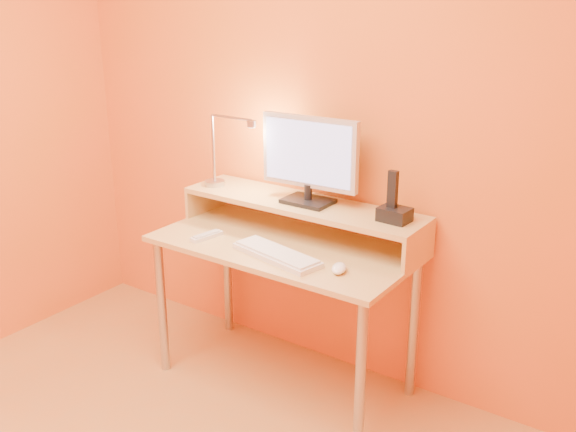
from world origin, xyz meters
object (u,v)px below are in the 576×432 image
Objects in this scene: lamp_base at (215,183)px; remote_control at (207,236)px; monitor_panel at (310,152)px; keyboard at (277,255)px; mouse at (339,268)px; phone_dock at (395,215)px.

remote_control is (0.17, -0.27, -0.16)m from lamp_base.
monitor_panel is 1.10× the size of keyboard.
monitor_panel is 0.58m from lamp_base.
lamp_base reaches higher than remote_control.
lamp_base is (-0.54, -0.04, -0.23)m from monitor_panel.
lamp_base is at bearing 132.75° from remote_control.
lamp_base is 0.36m from remote_control.
mouse is 0.70m from remote_control.
monitor_panel is at bearing -177.85° from phone_dock.
phone_dock is 0.53m from keyboard.
phone_dock reaches higher than keyboard.
phone_dock is 0.87m from remote_control.
remote_control is (-0.80, -0.30, -0.18)m from phone_dock.
mouse is 0.63× the size of remote_control.
remote_control is at bearing -156.28° from phone_dock.
monitor_panel is at bearing 49.94° from remote_control.
keyboard is at bearing -86.34° from monitor_panel.
phone_dock is 0.79× the size of remote_control.
monitor_panel is 4.77× the size of lamp_base.
lamp_base is 0.61× the size of remote_control.
mouse is at bearing -15.99° from lamp_base.
mouse is (0.30, 0.02, 0.01)m from keyboard.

